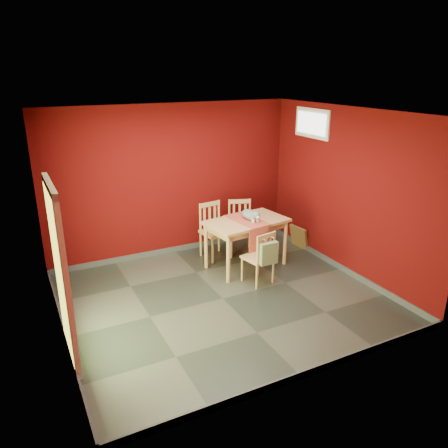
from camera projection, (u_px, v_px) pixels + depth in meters
name	position (u px, v px, depth m)	size (l,w,h in m)	color
ground	(223.00, 299.00, 6.51)	(4.50, 4.50, 0.00)	#2D342D
room_shell	(223.00, 296.00, 6.50)	(4.50, 4.50, 4.50)	#4E0808
doorway	(60.00, 270.00, 4.85)	(0.06, 1.01, 2.13)	#B7D838
window	(312.00, 123.00, 7.51)	(0.05, 0.90, 0.50)	white
outlet_plate	(249.00, 224.00, 8.76)	(0.08, 0.01, 0.12)	silver
dining_table	(246.00, 226.00, 7.35)	(1.44, 0.97, 0.84)	tan
table_runner	(250.00, 226.00, 7.22)	(0.51, 0.88, 0.42)	#BE4C38
chair_far_left	(214.00, 230.00, 7.83)	(0.52, 0.52, 0.99)	tan
chair_far_right	(241.00, 226.00, 8.06)	(0.58, 0.58, 0.97)	tan
chair_near	(260.00, 257.00, 6.85)	(0.48, 0.48, 0.88)	tan
tote_bag	(269.00, 253.00, 6.64)	(0.29, 0.18, 0.42)	#708A58
cat	(250.00, 213.00, 7.32)	(0.24, 0.46, 0.23)	slate
picture_frame	(299.00, 237.00, 8.31)	(0.18, 0.43, 0.42)	brown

